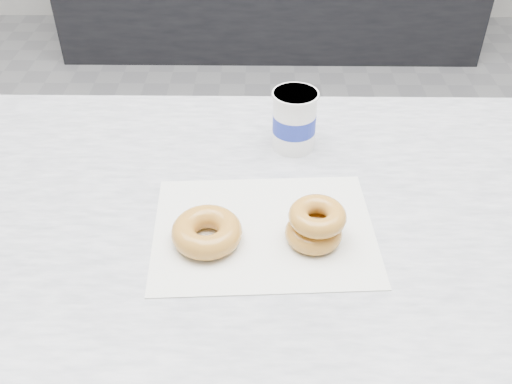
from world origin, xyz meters
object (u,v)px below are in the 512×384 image
donut_single (207,232)px  donut_stack (315,224)px  coffee_cup (294,120)px  counter (281,374)px

donut_single → donut_stack: 0.16m
donut_stack → coffee_cup: (-0.02, 0.25, 0.03)m
donut_stack → coffee_cup: coffee_cup is taller
donut_stack → counter: bearing=120.3°
counter → donut_single: donut_single is taller
donut_single → donut_stack: size_ratio=0.88×
coffee_cup → donut_single: bearing=-132.4°
donut_single → coffee_cup: (0.14, 0.26, 0.04)m
counter → donut_single: 0.49m
donut_single → donut_stack: (0.16, 0.01, 0.01)m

